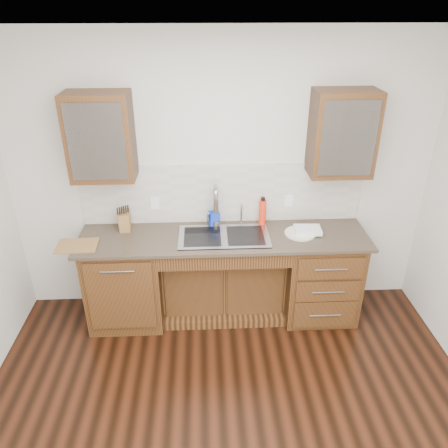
{
  "coord_description": "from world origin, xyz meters",
  "views": [
    {
      "loc": [
        -0.17,
        -2.12,
        2.88
      ],
      "look_at": [
        0.0,
        1.4,
        1.05
      ],
      "focal_mm": 35.0,
      "sensor_mm": 36.0,
      "label": 1
    }
  ],
  "objects_px": {
    "plate": "(300,233)",
    "cutting_board": "(77,246)",
    "knife_block": "(125,221)",
    "soap_bottle": "(214,215)",
    "water_bottle": "(262,213)"
  },
  "relations": [
    {
      "from": "water_bottle",
      "to": "cutting_board",
      "type": "xyz_separation_m",
      "value": [
        -1.7,
        -0.34,
        -0.12
      ]
    },
    {
      "from": "soap_bottle",
      "to": "knife_block",
      "type": "height_order",
      "value": "soap_bottle"
    },
    {
      "from": "knife_block",
      "to": "cutting_board",
      "type": "height_order",
      "value": "knife_block"
    },
    {
      "from": "cutting_board",
      "to": "knife_block",
      "type": "bearing_deg",
      "value": 38.66
    },
    {
      "from": "knife_block",
      "to": "plate",
      "type": "bearing_deg",
      "value": -9.86
    },
    {
      "from": "soap_bottle",
      "to": "water_bottle",
      "type": "relative_size",
      "value": 0.79
    },
    {
      "from": "plate",
      "to": "cutting_board",
      "type": "relative_size",
      "value": 0.81
    },
    {
      "from": "knife_block",
      "to": "cutting_board",
      "type": "xyz_separation_m",
      "value": [
        -0.38,
        -0.31,
        -0.08
      ]
    },
    {
      "from": "plate",
      "to": "knife_block",
      "type": "bearing_deg",
      "value": 173.81
    },
    {
      "from": "soap_bottle",
      "to": "knife_block",
      "type": "xyz_separation_m",
      "value": [
        -0.85,
        -0.05,
        -0.01
      ]
    },
    {
      "from": "plate",
      "to": "cutting_board",
      "type": "bearing_deg",
      "value": -176.39
    },
    {
      "from": "soap_bottle",
      "to": "plate",
      "type": "bearing_deg",
      "value": -32.06
    },
    {
      "from": "plate",
      "to": "water_bottle",
      "type": "bearing_deg",
      "value": 147.22
    },
    {
      "from": "soap_bottle",
      "to": "cutting_board",
      "type": "height_order",
      "value": "soap_bottle"
    },
    {
      "from": "knife_block",
      "to": "soap_bottle",
      "type": "bearing_deg",
      "value": -0.46
    }
  ]
}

